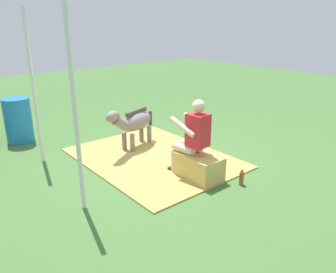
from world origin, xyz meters
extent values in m
plane|color=#426B33|center=(0.00, 0.00, 0.00)|extent=(24.00, 24.00, 0.00)
cube|color=tan|center=(0.20, 0.12, 0.01)|extent=(2.97, 2.26, 0.02)
cube|color=tan|center=(-0.91, 0.05, 0.20)|extent=(0.72, 0.46, 0.40)
cylinder|color=beige|center=(-0.67, 0.17, 0.47)|extent=(0.41, 0.18, 0.14)
cylinder|color=beige|center=(-0.47, 0.19, 0.20)|extent=(0.11, 0.11, 0.40)
cube|color=black|center=(-0.47, 0.19, 0.03)|extent=(0.23, 0.12, 0.06)
cylinder|color=beige|center=(-0.65, -0.03, 0.47)|extent=(0.41, 0.18, 0.14)
cylinder|color=beige|center=(-0.45, 0.00, 0.20)|extent=(0.11, 0.11, 0.40)
cube|color=black|center=(-0.45, 0.00, 0.03)|extent=(0.23, 0.12, 0.06)
cube|color=red|center=(-0.86, 0.05, 0.80)|extent=(0.33, 0.31, 0.52)
cylinder|color=beige|center=(-0.70, 0.23, 0.85)|extent=(0.51, 0.15, 0.26)
cylinder|color=beige|center=(-0.66, -0.09, 0.85)|extent=(0.51, 0.15, 0.26)
sphere|color=beige|center=(-0.86, 0.05, 1.18)|extent=(0.20, 0.20, 0.20)
ellipsoid|color=slate|center=(0.87, 0.01, 0.53)|extent=(0.57, 0.90, 0.34)
cylinder|color=slate|center=(0.69, 0.24, 0.18)|extent=(0.09, 0.09, 0.36)
cylinder|color=slate|center=(0.88, 0.31, 0.18)|extent=(0.09, 0.09, 0.36)
cylinder|color=slate|center=(0.87, -0.29, 0.18)|extent=(0.09, 0.09, 0.36)
cylinder|color=slate|center=(1.06, -0.22, 0.18)|extent=(0.09, 0.09, 0.36)
cylinder|color=slate|center=(0.72, 0.48, 0.63)|extent=(0.29, 0.40, 0.33)
ellipsoid|color=slate|center=(0.66, 0.66, 0.79)|extent=(0.25, 0.35, 0.20)
cube|color=#433D3A|center=(0.87, 0.01, 0.72)|extent=(0.25, 0.59, 0.08)
cylinder|color=#433D3A|center=(1.02, -0.44, 0.48)|extent=(0.07, 0.07, 0.30)
cylinder|color=brown|center=(-1.48, -0.30, 0.10)|extent=(0.07, 0.07, 0.21)
cone|color=brown|center=(-1.48, -0.30, 0.24)|extent=(0.06, 0.06, 0.06)
cylinder|color=#1E72B2|center=(2.70, 1.69, 0.46)|extent=(0.54, 0.54, 0.92)
cylinder|color=silver|center=(-0.54, 1.87, 1.30)|extent=(0.06, 0.06, 2.60)
cylinder|color=silver|center=(1.38, 1.72, 1.30)|extent=(0.06, 0.06, 2.60)
camera|label=1|loc=(-4.29, 3.51, 2.40)|focal=35.51mm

